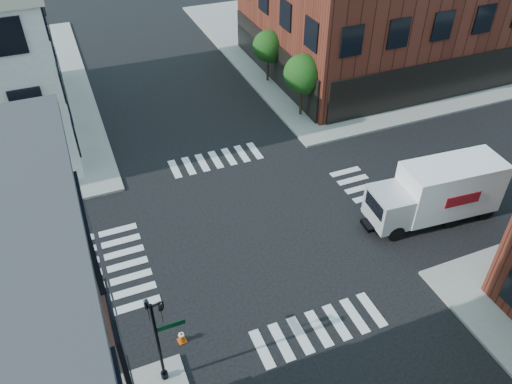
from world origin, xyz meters
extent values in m
plane|color=black|center=(0.00, 0.00, 0.00)|extent=(120.00, 120.00, 0.00)
cube|color=gray|center=(21.00, 21.00, 0.07)|extent=(30.00, 30.00, 0.15)
cylinder|color=black|center=(7.50, 10.00, 0.89)|extent=(0.18, 0.18, 1.47)
cylinder|color=black|center=(7.50, 10.00, 1.62)|extent=(0.12, 0.12, 1.47)
sphere|color=#11340E|center=(7.50, 10.00, 3.30)|extent=(2.69, 2.69, 2.69)
sphere|color=#11340E|center=(7.75, 9.90, 2.75)|extent=(1.85, 1.85, 1.85)
cylinder|color=black|center=(7.50, 16.00, 0.81)|extent=(0.18, 0.18, 1.33)
cylinder|color=black|center=(7.50, 16.00, 1.48)|extent=(0.12, 0.12, 1.33)
sphere|color=#11340E|center=(7.50, 16.00, 3.00)|extent=(2.43, 2.43, 2.43)
sphere|color=#11340E|center=(7.75, 15.90, 2.51)|extent=(1.67, 1.67, 1.67)
cylinder|color=black|center=(-6.80, -6.80, 2.30)|extent=(0.12, 0.12, 4.60)
cylinder|color=black|center=(-6.80, -6.80, 0.30)|extent=(0.28, 0.28, 0.30)
cube|color=#053819|center=(-6.25, -6.80, 3.15)|extent=(1.10, 0.03, 0.22)
cube|color=#053819|center=(-6.80, -6.25, 3.40)|extent=(0.03, 1.10, 0.22)
imported|color=black|center=(-6.45, -6.70, 3.90)|extent=(0.22, 0.18, 1.10)
imported|color=black|center=(-6.90, -6.45, 3.90)|extent=(0.18, 0.22, 1.10)
cube|color=white|center=(9.88, -2.83, 1.95)|extent=(5.55, 2.74, 2.88)
cube|color=maroon|center=(9.79, -4.00, 1.95)|extent=(2.04, 0.20, 0.65)
cube|color=maroon|center=(9.98, -1.65, 1.95)|extent=(2.04, 0.20, 0.65)
cube|color=silver|center=(6.37, -2.55, 1.44)|extent=(2.03, 2.37, 1.86)
cube|color=black|center=(5.49, -2.48, 1.76)|extent=(0.23, 1.76, 0.84)
cube|color=black|center=(8.77, -2.74, 0.46)|extent=(7.47, 1.51, 0.23)
cylinder|color=black|center=(6.29, -3.52, 0.46)|extent=(0.95, 0.40, 0.93)
cylinder|color=black|center=(6.45, -1.58, 0.46)|extent=(0.95, 0.40, 0.93)
cylinder|color=black|center=(9.62, -3.78, 0.46)|extent=(0.95, 0.40, 0.93)
cylinder|color=black|center=(9.78, -1.84, 0.46)|extent=(0.95, 0.40, 0.93)
cylinder|color=black|center=(11.84, -3.96, 0.46)|extent=(0.95, 0.40, 0.93)
cylinder|color=black|center=(12.00, -2.02, 0.46)|extent=(0.95, 0.40, 0.93)
cube|color=#CE4B09|center=(-5.70, -5.33, 0.02)|extent=(0.40, 0.40, 0.04)
cone|color=#CE4B09|center=(-5.70, -5.33, 0.33)|extent=(0.38, 0.38, 0.65)
cylinder|color=white|center=(-5.70, -5.33, 0.42)|extent=(0.25, 0.25, 0.07)
camera|label=1|loc=(-7.62, -18.30, 18.19)|focal=35.00mm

